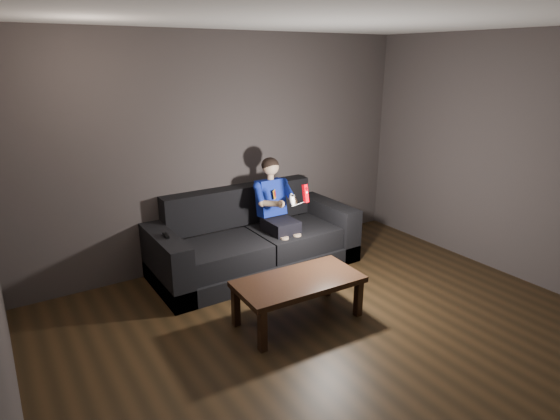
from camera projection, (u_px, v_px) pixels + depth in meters
floor at (364, 356)px, 3.96m from camera, size 5.00×5.00×0.00m
back_wall at (226, 151)px, 5.53m from camera, size 5.00×0.04×2.70m
right_wall at (553, 165)px, 4.82m from camera, size 0.04×5.00×2.70m
ceiling at (387, 11)px, 3.11m from camera, size 5.00×5.00×0.02m
sofa at (254, 244)px, 5.53m from camera, size 2.40×1.04×0.93m
child at (276, 204)px, 5.47m from camera, size 0.48×0.59×1.19m
wii_remote_red at (306, 193)px, 5.08m from camera, size 0.06×0.08×0.20m
nunchuk_white at (292, 200)px, 5.01m from camera, size 0.07×0.10×0.15m
wii_remote_black at (166, 236)px, 4.79m from camera, size 0.05×0.15×0.03m
coffee_table at (298, 285)px, 4.39m from camera, size 1.21×0.64×0.43m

